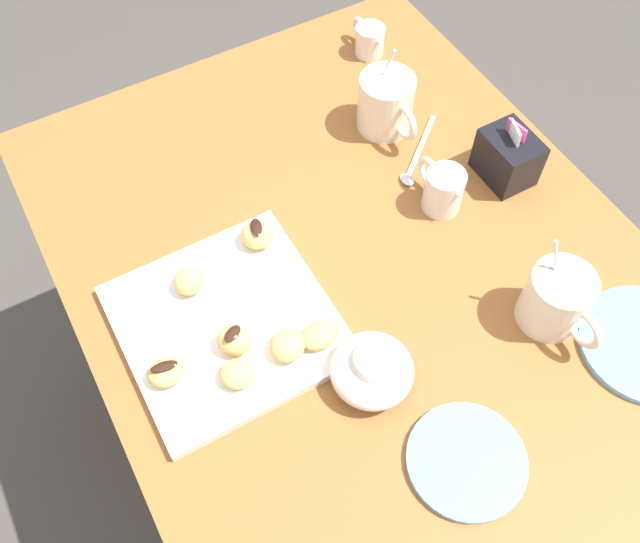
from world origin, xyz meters
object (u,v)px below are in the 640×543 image
(saucer_sky_left, at_px, (466,461))
(beignet_3, at_px, (166,372))
(cream_pitcher_white, at_px, (443,188))
(sugar_caddy, at_px, (508,157))
(ice_cream_bowl, at_px, (372,369))
(chocolate_sauce_pitcher, at_px, (369,39))
(beignet_0, at_px, (257,235))
(beignet_4, at_px, (189,281))
(pastry_plate_square, at_px, (227,323))
(coffee_mug_cream_right, at_px, (558,299))
(beignet_5, at_px, (234,341))
(beignet_6, at_px, (287,345))
(beignet_2, at_px, (320,335))
(beignet_1, at_px, (237,374))
(dining_table, at_px, (353,306))
(coffee_mug_cream_left, at_px, (387,102))

(saucer_sky_left, distance_m, beignet_3, 0.40)
(cream_pitcher_white, distance_m, sugar_caddy, 0.12)
(ice_cream_bowl, xyz_separation_m, chocolate_sauce_pitcher, (-0.55, 0.34, -0.00))
(saucer_sky_left, height_order, beignet_0, beignet_0)
(beignet_0, relative_size, beignet_4, 1.11)
(pastry_plate_square, distance_m, beignet_3, 0.11)
(coffee_mug_cream_right, bearing_deg, pastry_plate_square, -117.79)
(beignet_0, xyz_separation_m, beignet_5, (0.14, -0.10, 0.00))
(sugar_caddy, distance_m, chocolate_sauce_pitcher, 0.36)
(coffee_mug_cream_right, height_order, beignet_6, coffee_mug_cream_right)
(chocolate_sauce_pitcher, distance_m, beignet_4, 0.58)
(ice_cream_bowl, xyz_separation_m, beignet_3, (-0.13, -0.23, -0.00))
(chocolate_sauce_pitcher, height_order, beignet_2, chocolate_sauce_pitcher)
(saucer_sky_left, xyz_separation_m, beignet_0, (-0.42, -0.08, 0.03))
(sugar_caddy, relative_size, chocolate_sauce_pitcher, 1.15)
(ice_cream_bowl, height_order, beignet_1, ice_cream_bowl)
(cream_pitcher_white, bearing_deg, beignet_1, -73.88)
(dining_table, height_order, ice_cream_bowl, ice_cream_bowl)
(ice_cream_bowl, bearing_deg, beignet_4, -147.66)
(coffee_mug_cream_right, bearing_deg, coffee_mug_cream_left, -180.00)
(dining_table, distance_m, ice_cream_bowl, 0.26)
(beignet_3, relative_size, beignet_6, 1.03)
(chocolate_sauce_pitcher, distance_m, beignet_2, 0.61)
(cream_pitcher_white, bearing_deg, pastry_plate_square, -85.32)
(dining_table, height_order, saucer_sky_left, saucer_sky_left)
(beignet_3, bearing_deg, sugar_caddy, 96.68)
(saucer_sky_left, relative_size, beignet_3, 2.96)
(coffee_mug_cream_right, xyz_separation_m, beignet_6, (-0.13, -0.34, -0.02))
(sugar_caddy, height_order, chocolate_sauce_pitcher, sugar_caddy)
(coffee_mug_cream_left, distance_m, beignet_1, 0.52)
(coffee_mug_cream_right, relative_size, chocolate_sauce_pitcher, 1.59)
(ice_cream_bowl, bearing_deg, beignet_5, -132.19)
(pastry_plate_square, bearing_deg, dining_table, 91.82)
(coffee_mug_cream_left, bearing_deg, beignet_2, -44.30)
(dining_table, distance_m, beignet_0, 0.23)
(beignet_1, xyz_separation_m, beignet_5, (-0.04, 0.02, 0.00))
(chocolate_sauce_pitcher, relative_size, beignet_5, 1.99)
(dining_table, distance_m, sugar_caddy, 0.34)
(coffee_mug_cream_right, xyz_separation_m, beignet_0, (-0.31, -0.30, -0.02))
(beignet_1, distance_m, beignet_3, 0.09)
(cream_pitcher_white, bearing_deg, beignet_4, -95.94)
(pastry_plate_square, height_order, coffee_mug_cream_left, coffee_mug_cream_left)
(saucer_sky_left, xyz_separation_m, beignet_6, (-0.24, -0.12, 0.03))
(pastry_plate_square, bearing_deg, sugar_caddy, 93.72)
(beignet_5, bearing_deg, saucer_sky_left, 33.35)
(beignet_4, bearing_deg, chocolate_sauce_pitcher, 122.66)
(coffee_mug_cream_left, distance_m, saucer_sky_left, 0.58)
(coffee_mug_cream_left, relative_size, beignet_3, 2.97)
(coffee_mug_cream_right, relative_size, sugar_caddy, 1.38)
(pastry_plate_square, relative_size, coffee_mug_cream_left, 1.86)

